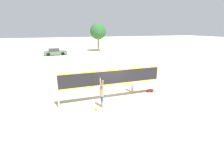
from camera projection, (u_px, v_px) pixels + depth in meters
ground_plane at (112, 100)px, 13.04m from camera, size 200.00×200.00×0.00m
volleyball_net at (112, 79)px, 12.54m from camera, size 7.71×0.10×2.32m
player_spiker at (102, 93)px, 11.59m from camera, size 0.28×0.69×1.99m
player_blocker at (133, 80)px, 14.35m from camera, size 0.28×0.69×2.07m
volleyball at (96, 109)px, 11.39m from camera, size 0.23×0.23×0.23m
gear_bag at (150, 91)px, 14.73m from camera, size 0.54×0.24×0.21m
parked_car_near at (55, 52)px, 34.88m from camera, size 4.46×1.98×1.31m
tree_left_cluster at (98, 31)px, 40.07m from camera, size 3.68×3.68×6.33m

